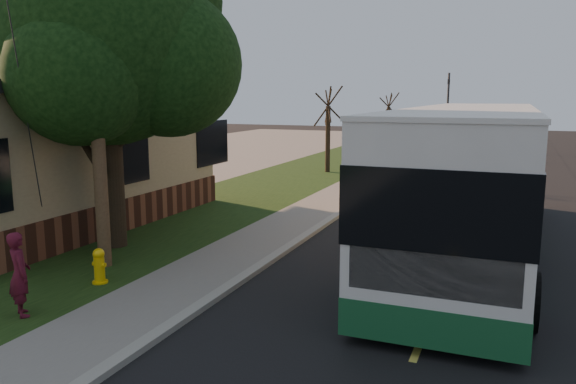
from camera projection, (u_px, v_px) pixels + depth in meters
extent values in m
plane|color=black|center=(210.00, 303.00, 10.69)|extent=(120.00, 120.00, 0.00)
cube|color=black|center=(470.00, 216.00, 18.35)|extent=(8.00, 80.00, 0.01)
cube|color=gray|center=(352.00, 206.00, 19.82)|extent=(0.25, 80.00, 0.12)
cube|color=slate|center=(325.00, 204.00, 20.19)|extent=(2.00, 80.00, 0.08)
cube|color=black|center=(238.00, 198.00, 21.48)|extent=(5.00, 80.00, 0.07)
cube|color=slate|center=(39.00, 183.00, 25.17)|extent=(15.00, 80.00, 0.04)
cylinder|color=yellow|center=(100.00, 270.00, 11.59)|extent=(0.22, 0.22, 0.55)
sphere|color=yellow|center=(99.00, 254.00, 11.53)|extent=(0.24, 0.24, 0.24)
cylinder|color=yellow|center=(99.00, 264.00, 11.57)|extent=(0.30, 0.10, 0.10)
cylinder|color=yellow|center=(99.00, 264.00, 11.57)|extent=(0.10, 0.18, 0.10)
cylinder|color=yellow|center=(100.00, 282.00, 11.64)|extent=(0.32, 0.32, 0.04)
cylinder|color=#473321|center=(94.00, 64.00, 12.04)|extent=(0.30, 0.30, 9.00)
cylinder|color=#2D2D30|center=(24.00, 101.00, 11.50)|extent=(2.52, 3.21, 7.60)
cylinder|color=black|center=(112.00, 169.00, 14.17)|extent=(0.56, 0.56, 4.00)
sphere|color=black|center=(105.00, 38.00, 13.62)|extent=(5.20, 5.20, 5.20)
sphere|color=black|center=(169.00, 64.00, 13.76)|extent=(3.60, 3.60, 3.60)
sphere|color=black|center=(55.00, 51.00, 13.75)|extent=(3.80, 3.80, 3.80)
sphere|color=black|center=(79.00, 74.00, 12.48)|extent=(3.20, 3.20, 3.20)
sphere|color=black|center=(121.00, 29.00, 15.06)|extent=(3.40, 3.40, 3.40)
sphere|color=black|center=(163.00, 1.00, 14.22)|extent=(3.00, 3.00, 3.00)
cylinder|color=black|center=(328.00, 139.00, 28.14)|extent=(0.24, 0.24, 3.30)
cylinder|color=black|center=(328.00, 106.00, 27.85)|extent=(1.38, 0.57, 2.01)
cylinder|color=black|center=(328.00, 106.00, 27.85)|extent=(0.74, 1.21, 1.58)
cylinder|color=black|center=(328.00, 106.00, 27.85)|extent=(0.65, 1.05, 1.95)
cylinder|color=black|center=(328.00, 106.00, 27.85)|extent=(1.28, 0.53, 1.33)
cylinder|color=black|center=(328.00, 106.00, 27.85)|extent=(0.75, 1.21, 1.70)
cylinder|color=black|center=(388.00, 129.00, 38.94)|extent=(0.24, 0.24, 3.03)
cylinder|color=black|center=(389.00, 107.00, 38.68)|extent=(1.38, 0.57, 2.01)
cylinder|color=black|center=(389.00, 107.00, 38.68)|extent=(0.74, 1.21, 1.58)
cylinder|color=black|center=(389.00, 107.00, 38.68)|extent=(0.65, 1.05, 1.95)
cylinder|color=black|center=(389.00, 107.00, 38.68)|extent=(1.28, 0.53, 1.33)
cylinder|color=black|center=(389.00, 107.00, 38.68)|extent=(0.75, 1.21, 1.70)
cylinder|color=#2D2D30|center=(447.00, 111.00, 41.10)|extent=(0.16, 0.16, 5.50)
imported|color=black|center=(449.00, 87.00, 40.80)|extent=(0.18, 0.22, 1.10)
cube|color=silver|center=(470.00, 170.00, 14.09)|extent=(2.77, 13.32, 3.00)
cube|color=#17512B|center=(467.00, 230.00, 14.36)|extent=(2.79, 13.34, 0.61)
cube|color=black|center=(470.00, 161.00, 14.05)|extent=(2.81, 13.36, 1.22)
cube|color=black|center=(434.00, 238.00, 8.06)|extent=(2.47, 0.06, 1.78)
cube|color=yellow|center=(438.00, 134.00, 7.82)|extent=(1.78, 0.06, 0.39)
cube|color=#FFF2CC|center=(374.00, 314.00, 8.58)|extent=(0.28, 0.04, 0.17)
cube|color=#FFF2CC|center=(489.00, 331.00, 7.97)|extent=(0.28, 0.04, 0.17)
cube|color=silver|center=(473.00, 109.00, 13.83)|extent=(2.82, 13.37, 0.08)
cylinder|color=black|center=(367.00, 281.00, 10.41)|extent=(0.31, 1.02, 1.02)
cylinder|color=black|center=(529.00, 301.00, 9.38)|extent=(0.31, 1.02, 1.02)
cylinder|color=black|center=(404.00, 235.00, 13.85)|extent=(0.31, 1.02, 1.02)
cylinder|color=black|center=(526.00, 246.00, 12.83)|extent=(0.31, 1.02, 1.02)
cylinder|color=black|center=(436.00, 195.00, 19.33)|extent=(0.31, 1.02, 1.02)
cylinder|color=black|center=(523.00, 201.00, 18.31)|extent=(0.31, 1.02, 1.02)
imported|color=#490E1D|center=(20.00, 274.00, 9.81)|extent=(0.66, 0.60, 1.51)
imported|color=black|center=(454.00, 147.00, 34.17)|extent=(2.28, 4.89, 1.62)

